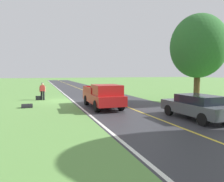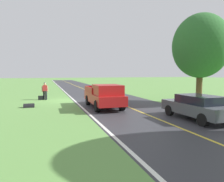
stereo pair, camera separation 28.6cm
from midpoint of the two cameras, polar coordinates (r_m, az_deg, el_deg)
ground_plane at (r=20.66m, az=-13.13°, el=-2.56°), size 200.00×200.00×0.00m
road_surface at (r=21.54m, az=-0.86°, el=-2.12°), size 7.36×120.00×0.00m
lane_edge_line at (r=20.78m, az=-10.12°, el=-2.45°), size 0.16×117.60×0.00m
lane_centre_line at (r=21.54m, az=-0.86°, el=-2.11°), size 0.14×117.60×0.00m
hitchhiker_walking at (r=21.62m, az=-17.69°, el=0.28°), size 0.62×0.53×1.75m
suitcase_carried at (r=21.65m, az=-18.76°, el=-1.80°), size 0.47×0.24×0.42m
pickup_truck_passing at (r=15.72m, az=-1.62°, el=-1.22°), size 2.14×5.42×1.82m
tree_far_side_near at (r=19.90m, az=23.69°, el=11.29°), size 4.82×4.82×7.79m
sedan_mid_oncoming at (r=12.87m, az=23.12°, el=-3.95°), size 2.02×4.45×1.41m
drainage_culvert at (r=17.33m, az=-21.52°, el=-4.21°), size 0.80×0.60×0.60m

